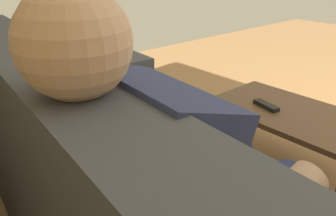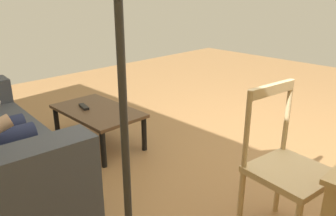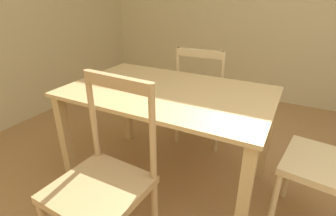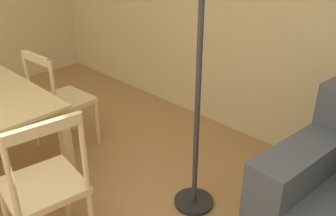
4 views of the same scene
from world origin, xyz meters
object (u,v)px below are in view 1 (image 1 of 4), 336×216
(coffee_table, at_px, (291,119))
(couch, at_px, (154,216))
(tv_remote, at_px, (266,105))
(person_lounging, at_px, (182,186))

(coffee_table, bearing_deg, couch, 95.76)
(coffee_table, bearing_deg, tv_remote, 26.26)
(person_lounging, xyz_separation_m, coffee_table, (0.29, -1.15, -0.28))
(person_lounging, xyz_separation_m, tv_remote, (0.42, -1.09, -0.22))
(couch, xyz_separation_m, coffee_table, (0.11, -1.12, -0.03))
(couch, relative_size, tv_remote, 11.56)
(couch, relative_size, coffee_table, 2.16)
(tv_remote, bearing_deg, coffee_table, 128.79)
(coffee_table, height_order, tv_remote, tv_remote)
(coffee_table, xyz_separation_m, tv_remote, (0.13, 0.07, 0.06))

